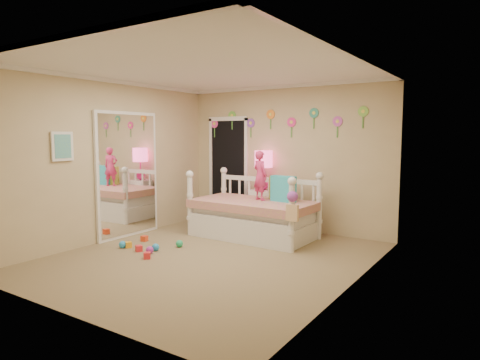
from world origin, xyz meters
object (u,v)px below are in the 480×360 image
Objects in this scene: nightstand at (263,209)px; child at (260,176)px; table_lamp at (263,164)px; daybed at (253,204)px.

child is at bearing -69.15° from nightstand.
nightstand is at bearing -42.86° from child.
child reaches higher than table_lamp.
daybed is 2.89× the size of nightstand.
child is at bearing -64.86° from table_lamp.
daybed is at bearing -78.03° from nightstand.
child reaches higher than nightstand.
nightstand is at bearing 0.00° from table_lamp.
child is (0.08, 0.09, 0.48)m from daybed.
table_lamp is at bearing -42.86° from child.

